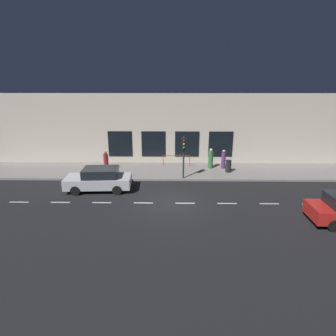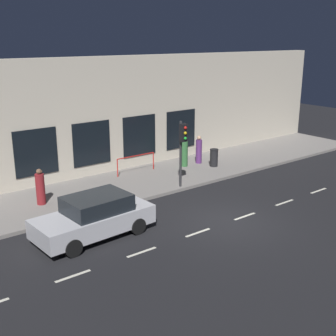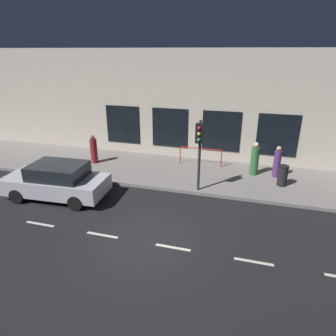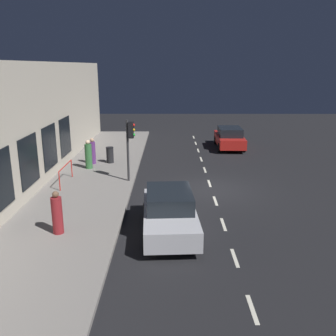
% 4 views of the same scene
% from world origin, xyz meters
% --- Properties ---
extents(ground_plane, '(60.00, 60.00, 0.00)m').
position_xyz_m(ground_plane, '(0.00, 0.00, 0.00)').
color(ground_plane, black).
extents(sidewalk, '(4.50, 32.00, 0.15)m').
position_xyz_m(sidewalk, '(6.25, 0.00, 0.07)').
color(sidewalk, gray).
rests_on(sidewalk, ground).
extents(building_facade, '(0.65, 32.00, 6.23)m').
position_xyz_m(building_facade, '(8.80, 0.00, 3.11)').
color(building_facade, beige).
rests_on(building_facade, ground).
extents(lane_centre_line, '(0.12, 27.20, 0.01)m').
position_xyz_m(lane_centre_line, '(0.00, -1.00, 0.00)').
color(lane_centre_line, beige).
rests_on(lane_centre_line, ground).
extents(traffic_light, '(0.47, 0.32, 3.23)m').
position_xyz_m(traffic_light, '(4.15, -1.03, 2.45)').
color(traffic_light, '#2D2D30').
rests_on(traffic_light, sidewalk).
extents(parked_car_1, '(2.17, 4.52, 1.58)m').
position_xyz_m(parked_car_1, '(2.13, 4.84, 0.79)').
color(parked_car_1, '#B7B7BC').
rests_on(parked_car_1, ground).
extents(pedestrian_0, '(0.49, 0.49, 1.71)m').
position_xyz_m(pedestrian_0, '(6.89, -3.43, 0.93)').
color(pedestrian_0, '#336B38').
rests_on(pedestrian_0, sidewalk).
extents(pedestrian_1, '(0.53, 0.53, 1.60)m').
position_xyz_m(pedestrian_1, '(6.17, 5.28, 0.88)').
color(pedestrian_1, maroon).
rests_on(pedestrian_1, sidewalk).
extents(pedestrian_2, '(0.48, 0.48, 1.61)m').
position_xyz_m(pedestrian_2, '(6.87, -4.50, 0.89)').
color(pedestrian_2, '#5B2D70').
rests_on(pedestrian_2, sidewalk).
extents(trash_bin, '(0.47, 0.47, 0.99)m').
position_xyz_m(trash_bin, '(5.84, -4.74, 0.65)').
color(trash_bin, black).
rests_on(trash_bin, sidewalk).
extents(red_railing, '(0.05, 2.35, 0.97)m').
position_xyz_m(red_railing, '(7.46, -0.55, 0.89)').
color(red_railing, red).
rests_on(red_railing, sidewalk).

